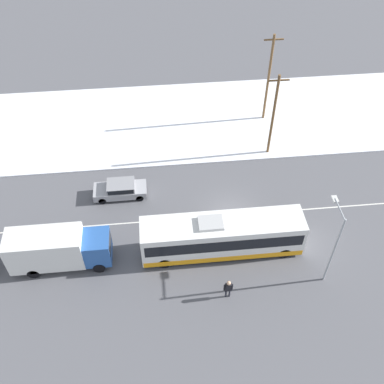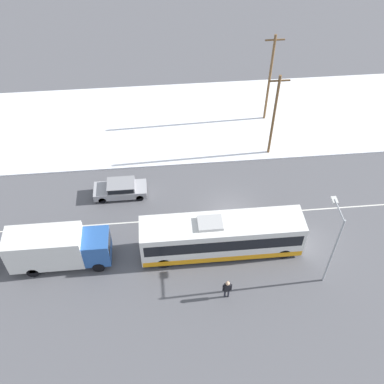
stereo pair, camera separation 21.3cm
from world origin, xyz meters
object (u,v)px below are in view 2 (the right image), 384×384
Objects in this scene: box_truck at (56,248)px; utility_pole_roadside at (274,115)px; utility_pole_snowlot at (270,78)px; pedestrian_at_stop at (227,288)px; streetlamp at (334,239)px; city_bus at (222,236)px; sedan_car at (121,188)px.

utility_pole_roadside is (18.11, 10.90, 2.55)m from box_truck.
box_truck is at bearing -139.27° from utility_pole_snowlot.
streetlamp is (7.18, 1.16, 3.13)m from pedestrian_at_stop.
city_bus is 12.08m from box_truck.
utility_pole_roadside is 0.91× the size of utility_pole_snowlot.
streetlamp is at bearing 9.16° from pedestrian_at_stop.
city_bus reaches higher than box_truck.
sedan_car is (4.39, 6.66, -1.03)m from box_truck.
city_bus is 6.57× the size of pedestrian_at_stop.
sedan_car is at bearing 125.13° from pedestrian_at_stop.
box_truck is at bearing 161.21° from pedestrian_at_stop.
utility_pole_snowlot is at bearing 40.73° from box_truck.
sedan_car is 2.43× the size of pedestrian_at_stop.
sedan_car is 14.80m from utility_pole_roadside.
sedan_car is 13.11m from pedestrian_at_stop.
utility_pole_roadside reaches higher than box_truck.
box_truck is at bearing 171.37° from streetlamp.
utility_pole_snowlot is at bearing 90.87° from streetlamp.
pedestrian_at_stop is 0.27× the size of streetlamp.
streetlamp is at bearing -85.88° from utility_pole_roadside.
city_bus is 1.32× the size of utility_pole_snowlot.
utility_pole_snowlot is at bearing 67.37° from city_bus.
sedan_car is 17.89m from streetlamp.
streetlamp reaches higher than city_bus.
box_truck is 8.04m from sedan_car.
city_bus is 1.80× the size of streetlamp.
box_truck is 12.62m from pedestrian_at_stop.
utility_pole_snowlot reaches higher than city_bus.
sedan_car is 0.67× the size of streetlamp.
utility_pole_roadside is at bearing 31.03° from box_truck.
utility_pole_snowlot is (18.82, 16.21, 2.97)m from box_truck.
streetlamp is at bearing -22.67° from city_bus.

